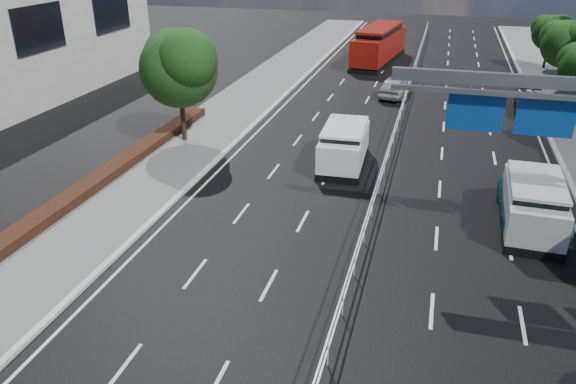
% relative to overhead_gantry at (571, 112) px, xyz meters
% --- Properties ---
extents(kerb_near, '(0.25, 140.00, 0.15)m').
position_rel_overhead_gantry_xyz_m(kerb_near, '(-15.74, -10.05, -5.54)').
color(kerb_near, silver).
rests_on(kerb_near, ground).
extents(median_fence, '(0.05, 85.00, 1.02)m').
position_rel_overhead_gantry_xyz_m(median_fence, '(-6.74, 12.45, -5.08)').
color(median_fence, silver).
rests_on(median_fence, ground).
extents(hedge_near, '(1.00, 36.00, 0.44)m').
position_rel_overhead_gantry_xyz_m(hedge_near, '(-20.04, -5.05, -5.25)').
color(hedge_near, black).
rests_on(hedge_near, sidewalk_near).
extents(overhead_gantry, '(10.24, 0.38, 7.45)m').
position_rel_overhead_gantry_xyz_m(overhead_gantry, '(0.00, 0.00, 0.00)').
color(overhead_gantry, gray).
rests_on(overhead_gantry, ground).
extents(near_tree_back, '(4.84, 4.51, 6.69)m').
position_rel_overhead_gantry_xyz_m(near_tree_back, '(-18.68, 7.92, -1.00)').
color(near_tree_back, black).
rests_on(near_tree_back, ground).
extents(far_tree_g, '(3.96, 3.69, 5.45)m').
position_rel_overhead_gantry_xyz_m(far_tree_g, '(4.51, 26.92, -1.85)').
color(far_tree_g, black).
rests_on(far_tree_g, ground).
extents(far_tree_h, '(3.41, 3.18, 4.91)m').
position_rel_overhead_gantry_xyz_m(far_tree_h, '(4.50, 34.43, -2.18)').
color(far_tree_h, black).
rests_on(far_tree_h, ground).
extents(white_minivan, '(2.38, 5.15, 2.20)m').
position_rel_overhead_gantry_xyz_m(white_minivan, '(-9.00, 6.77, -4.53)').
color(white_minivan, black).
rests_on(white_minivan, ground).
extents(red_bus, '(4.10, 11.51, 3.36)m').
position_rel_overhead_gantry_xyz_m(red_bus, '(-10.41, 33.56, -3.85)').
color(red_bus, black).
rests_on(red_bus, ground).
extents(near_car_silver, '(2.31, 4.67, 1.53)m').
position_rel_overhead_gantry_xyz_m(near_car_silver, '(-7.74, 21.54, -4.84)').
color(near_car_silver, '#B2B5BA').
rests_on(near_car_silver, ground).
extents(near_car_dark, '(1.77, 5.04, 1.66)m').
position_rel_overhead_gantry_xyz_m(near_car_dark, '(-11.64, 38.73, -4.78)').
color(near_car_dark, black).
rests_on(near_car_dark, ground).
extents(silver_minivan, '(2.43, 5.35, 2.19)m').
position_rel_overhead_gantry_xyz_m(silver_minivan, '(-0.24, 1.89, -4.53)').
color(silver_minivan, black).
rests_on(silver_minivan, ground).
extents(parked_car_teal, '(2.66, 5.64, 1.56)m').
position_rel_overhead_gantry_xyz_m(parked_car_teal, '(-0.12, 2.38, -4.83)').
color(parked_car_teal, '#1B6C79').
rests_on(parked_car_teal, ground).
extents(parked_car_dark, '(2.17, 4.68, 1.32)m').
position_rel_overhead_gantry_xyz_m(parked_car_dark, '(1.56, 19.29, -4.94)').
color(parked_car_dark, black).
rests_on(parked_car_dark, ground).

